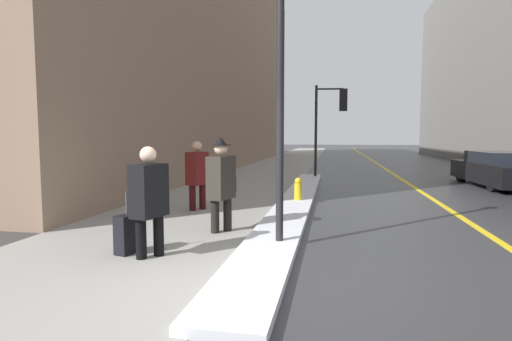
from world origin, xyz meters
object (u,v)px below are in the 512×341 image
object	(u,v)px
lamp_post	(280,62)
pedestrian_in_fedora	(221,181)
pedestrian_trailing	(197,172)
traffic_light_near	(333,112)
pedestrian_nearside	(149,197)
parked_car_black	(500,170)
rolling_suitcase	(127,234)
fire_hydrant	(298,191)

from	to	relation	value
lamp_post	pedestrian_in_fedora	xyz separation A→B (m)	(-1.19, 0.81, -1.96)
pedestrian_in_fedora	pedestrian_trailing	bearing A→B (deg)	-134.09
traffic_light_near	pedestrian_nearside	distance (m)	11.95
pedestrian_nearside	parked_car_black	size ratio (longest dim) A/B	0.35
lamp_post	rolling_suitcase	size ratio (longest dim) A/B	5.13
pedestrian_trailing	parked_car_black	size ratio (longest dim) A/B	0.35
lamp_post	traffic_light_near	world-z (taller)	lamp_post
rolling_suitcase	pedestrian_trailing	bearing A→B (deg)	-161.92
lamp_post	fire_hydrant	bearing A→B (deg)	90.94
pedestrian_in_fedora	rolling_suitcase	size ratio (longest dim) A/B	1.86
pedestrian_in_fedora	lamp_post	bearing A→B (deg)	71.39
parked_car_black	rolling_suitcase	distance (m)	13.30
rolling_suitcase	lamp_post	bearing A→B (deg)	125.33
parked_car_black	lamp_post	bearing A→B (deg)	141.75
pedestrian_in_fedora	fire_hydrant	distance (m)	3.58
parked_car_black	rolling_suitcase	size ratio (longest dim) A/B	4.98
rolling_suitcase	parked_car_black	bearing A→B (deg)	154.05
pedestrian_in_fedora	pedestrian_trailing	size ratio (longest dim) A/B	1.06
pedestrian_trailing	rolling_suitcase	size ratio (longest dim) A/B	1.75
fire_hydrant	lamp_post	bearing A→B (deg)	-89.06
rolling_suitcase	fire_hydrant	world-z (taller)	rolling_suitcase
lamp_post	parked_car_black	world-z (taller)	lamp_post
pedestrian_nearside	fire_hydrant	world-z (taller)	pedestrian_nearside
lamp_post	pedestrian_trailing	world-z (taller)	lamp_post
fire_hydrant	rolling_suitcase	bearing A→B (deg)	-113.42
pedestrian_trailing	pedestrian_nearside	bearing A→B (deg)	24.44
traffic_light_near	lamp_post	bearing A→B (deg)	-100.90
pedestrian_nearside	parked_car_black	distance (m)	13.11
pedestrian_in_fedora	traffic_light_near	bearing A→B (deg)	-175.65
pedestrian_nearside	fire_hydrant	size ratio (longest dim) A/B	2.34
parked_car_black	pedestrian_nearside	bearing A→B (deg)	137.74
rolling_suitcase	traffic_light_near	bearing A→B (deg)	-178.99
pedestrian_in_fedora	rolling_suitcase	bearing A→B (deg)	-16.91
parked_car_black	traffic_light_near	bearing A→B (deg)	73.56
traffic_light_near	pedestrian_in_fedora	bearing A→B (deg)	-108.04
rolling_suitcase	fire_hydrant	size ratio (longest dim) A/B	1.36
fire_hydrant	pedestrian_nearside	bearing A→B (deg)	-108.76
traffic_light_near	fire_hydrant	world-z (taller)	traffic_light_near
pedestrian_nearside	pedestrian_trailing	world-z (taller)	pedestrian_trailing
traffic_light_near	pedestrian_in_fedora	xyz separation A→B (m)	(-1.95, -9.81, -1.83)
traffic_light_near	rolling_suitcase	xyz separation A→B (m)	(-2.97, -11.41, -2.49)
pedestrian_in_fedora	parked_car_black	xyz separation A→B (m)	(7.80, 8.35, -0.36)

